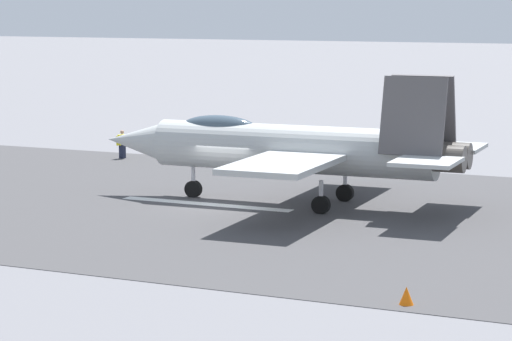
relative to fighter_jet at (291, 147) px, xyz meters
name	(u,v)px	position (x,y,z in m)	size (l,w,h in m)	color
ground_plane	(218,206)	(2.74, 1.54, -2.49)	(400.00, 400.00, 0.00)	slate
runway_strip	(219,205)	(2.73, 1.54, -2.48)	(240.00, 26.00, 0.02)	#434244
fighter_jet	(291,147)	(0.00, 0.00, 0.00)	(16.82, 13.85, 5.70)	#B2B6B6
crew_person	(122,144)	(14.18, -9.56, -1.70)	(0.49, 0.58, 1.60)	#1E2338
marker_cone_near	(406,296)	(-9.34, 13.80, -2.22)	(0.44, 0.44, 0.55)	orange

